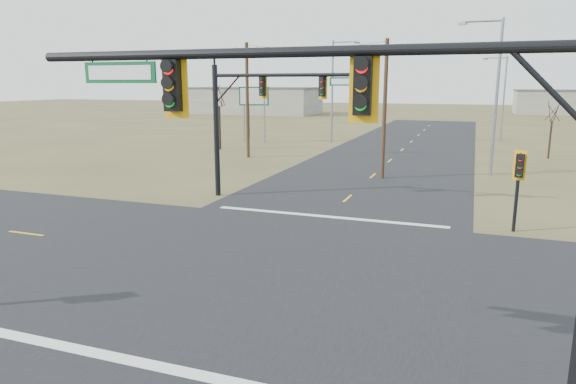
{
  "coord_description": "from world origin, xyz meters",
  "views": [
    {
      "loc": [
        6.7,
        -16.93,
        6.67
      ],
      "look_at": [
        0.23,
        1.0,
        2.62
      ],
      "focal_mm": 32.0,
      "sensor_mm": 36.0,
      "label": 1
    }
  ],
  "objects_px": {
    "streetlight_b": "(502,94)",
    "bare_tree_b": "(249,99)",
    "mast_arm_far": "(260,104)",
    "highway_sign": "(254,103)",
    "bare_tree_c": "(553,111)",
    "utility_pole_far": "(247,99)",
    "utility_pole_near": "(385,108)",
    "bare_tree_a": "(219,96)",
    "pedestal_signal_ne": "(519,172)",
    "streetlight_c": "(334,86)",
    "streetlight_a": "(494,89)",
    "mast_arm_near": "(387,139)"
  },
  "relations": [
    {
      "from": "streetlight_b",
      "to": "bare_tree_a",
      "type": "bearing_deg",
      "value": -155.42
    },
    {
      "from": "mast_arm_near",
      "to": "bare_tree_b",
      "type": "relative_size",
      "value": 1.89
    },
    {
      "from": "utility_pole_near",
      "to": "highway_sign",
      "type": "bearing_deg",
      "value": 134.85
    },
    {
      "from": "pedestal_signal_ne",
      "to": "streetlight_a",
      "type": "distance_m",
      "value": 15.93
    },
    {
      "from": "mast_arm_near",
      "to": "bare_tree_c",
      "type": "xyz_separation_m",
      "value": [
        8.03,
        41.86,
        -1.43
      ]
    },
    {
      "from": "mast_arm_near",
      "to": "highway_sign",
      "type": "relative_size",
      "value": 1.81
    },
    {
      "from": "utility_pole_near",
      "to": "bare_tree_a",
      "type": "distance_m",
      "value": 21.47
    },
    {
      "from": "bare_tree_c",
      "to": "utility_pole_far",
      "type": "bearing_deg",
      "value": -161.88
    },
    {
      "from": "pedestal_signal_ne",
      "to": "utility_pole_near",
      "type": "relative_size",
      "value": 0.39
    },
    {
      "from": "pedestal_signal_ne",
      "to": "mast_arm_far",
      "type": "bearing_deg",
      "value": -173.13
    },
    {
      "from": "pedestal_signal_ne",
      "to": "bare_tree_a",
      "type": "bearing_deg",
      "value": 157.12
    },
    {
      "from": "pedestal_signal_ne",
      "to": "streetlight_c",
      "type": "relative_size",
      "value": 0.33
    },
    {
      "from": "streetlight_c",
      "to": "utility_pole_far",
      "type": "bearing_deg",
      "value": -128.02
    },
    {
      "from": "mast_arm_far",
      "to": "streetlight_a",
      "type": "distance_m",
      "value": 18.17
    },
    {
      "from": "utility_pole_far",
      "to": "streetlight_a",
      "type": "relative_size",
      "value": 0.92
    },
    {
      "from": "highway_sign",
      "to": "mast_arm_near",
      "type": "bearing_deg",
      "value": -85.14
    },
    {
      "from": "bare_tree_a",
      "to": "bare_tree_b",
      "type": "distance_m",
      "value": 11.48
    },
    {
      "from": "pedestal_signal_ne",
      "to": "streetlight_b",
      "type": "distance_m",
      "value": 40.78
    },
    {
      "from": "mast_arm_near",
      "to": "streetlight_c",
      "type": "bearing_deg",
      "value": 101.4
    },
    {
      "from": "utility_pole_near",
      "to": "highway_sign",
      "type": "xyz_separation_m",
      "value": [
        -17.64,
        17.73,
        -0.58
      ]
    },
    {
      "from": "utility_pole_near",
      "to": "streetlight_a",
      "type": "bearing_deg",
      "value": 29.27
    },
    {
      "from": "mast_arm_near",
      "to": "highway_sign",
      "type": "height_order",
      "value": "mast_arm_near"
    },
    {
      "from": "bare_tree_a",
      "to": "bare_tree_c",
      "type": "relative_size",
      "value": 1.27
    },
    {
      "from": "utility_pole_far",
      "to": "bare_tree_c",
      "type": "height_order",
      "value": "utility_pole_far"
    },
    {
      "from": "utility_pole_far",
      "to": "mast_arm_near",
      "type": "bearing_deg",
      "value": -61.87
    },
    {
      "from": "streetlight_a",
      "to": "bare_tree_c",
      "type": "xyz_separation_m",
      "value": [
        5.38,
        11.05,
        -2.01
      ]
    },
    {
      "from": "mast_arm_far",
      "to": "highway_sign",
      "type": "xyz_separation_m",
      "value": [
        -12.05,
        26.77,
        -1.1
      ]
    },
    {
      "from": "bare_tree_b",
      "to": "streetlight_c",
      "type": "bearing_deg",
      "value": -6.28
    },
    {
      "from": "highway_sign",
      "to": "bare_tree_c",
      "type": "height_order",
      "value": "highway_sign"
    },
    {
      "from": "utility_pole_far",
      "to": "bare_tree_c",
      "type": "distance_m",
      "value": 27.25
    },
    {
      "from": "streetlight_a",
      "to": "bare_tree_c",
      "type": "relative_size",
      "value": 2.06
    },
    {
      "from": "streetlight_b",
      "to": "bare_tree_c",
      "type": "distance_m",
      "value": 14.64
    },
    {
      "from": "streetlight_a",
      "to": "bare_tree_c",
      "type": "distance_m",
      "value": 12.45
    },
    {
      "from": "bare_tree_c",
      "to": "streetlight_b",
      "type": "bearing_deg",
      "value": 104.65
    },
    {
      "from": "streetlight_a",
      "to": "bare_tree_a",
      "type": "xyz_separation_m",
      "value": [
        -25.59,
        6.91,
        -0.81
      ]
    },
    {
      "from": "utility_pole_near",
      "to": "streetlight_b",
      "type": "bearing_deg",
      "value": 73.23
    },
    {
      "from": "streetlight_c",
      "to": "bare_tree_a",
      "type": "distance_m",
      "value": 13.79
    },
    {
      "from": "streetlight_b",
      "to": "bare_tree_b",
      "type": "height_order",
      "value": "streetlight_b"
    },
    {
      "from": "mast_arm_near",
      "to": "bare_tree_a",
      "type": "relative_size",
      "value": 1.65
    },
    {
      "from": "mast_arm_near",
      "to": "streetlight_a",
      "type": "xyz_separation_m",
      "value": [
        2.65,
        30.81,
        0.58
      ]
    },
    {
      "from": "streetlight_a",
      "to": "utility_pole_near",
      "type": "bearing_deg",
      "value": -127.68
    },
    {
      "from": "mast_arm_far",
      "to": "highway_sign",
      "type": "height_order",
      "value": "mast_arm_far"
    },
    {
      "from": "pedestal_signal_ne",
      "to": "bare_tree_a",
      "type": "height_order",
      "value": "bare_tree_a"
    },
    {
      "from": "utility_pole_near",
      "to": "mast_arm_near",
      "type": "bearing_deg",
      "value": -80.62
    },
    {
      "from": "utility_pole_far",
      "to": "streetlight_a",
      "type": "height_order",
      "value": "streetlight_a"
    },
    {
      "from": "bare_tree_a",
      "to": "utility_pole_far",
      "type": "bearing_deg",
      "value": -40.33
    },
    {
      "from": "bare_tree_a",
      "to": "bare_tree_b",
      "type": "xyz_separation_m",
      "value": [
        -1.81,
        11.32,
        -0.65
      ]
    },
    {
      "from": "highway_sign",
      "to": "bare_tree_a",
      "type": "height_order",
      "value": "bare_tree_a"
    },
    {
      "from": "mast_arm_far",
      "to": "streetlight_c",
      "type": "relative_size",
      "value": 0.84
    },
    {
      "from": "mast_arm_near",
      "to": "streetlight_c",
      "type": "xyz_separation_m",
      "value": [
        -13.59,
        47.81,
        0.68
      ]
    }
  ]
}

